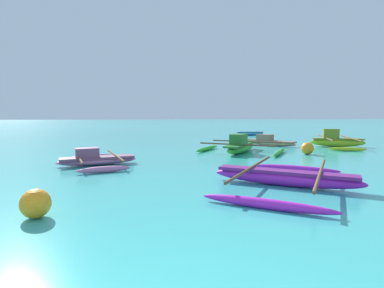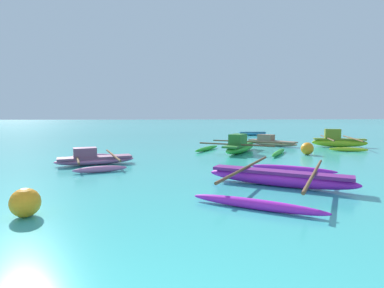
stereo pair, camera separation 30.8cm
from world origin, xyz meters
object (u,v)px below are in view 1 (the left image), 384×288
object	(u,v)px
moored_boat_3	(336,141)
mooring_buoy_0	(36,204)
moored_boat_2	(284,178)
moored_boat_5	(250,133)
moored_boat_0	(241,146)
moored_boat_4	(96,159)
moored_boat_1	(270,142)
mooring_buoy_1	(307,148)

from	to	relation	value
moored_boat_3	mooring_buoy_0	size ratio (longest dim) A/B	9.41
moored_boat_2	moored_boat_5	size ratio (longest dim) A/B	2.05
moored_boat_0	moored_boat_5	distance (m)	12.51
mooring_buoy_0	moored_boat_2	bearing A→B (deg)	18.13
moored_boat_4	mooring_buoy_0	xyz separation A→B (m)	(0.03, -5.59, 0.05)
moored_boat_1	moored_boat_2	distance (m)	10.35
moored_boat_2	moored_boat_5	distance (m)	19.16
moored_boat_5	mooring_buoy_0	bearing A→B (deg)	-114.25
mooring_buoy_0	mooring_buoy_1	distance (m)	11.56
moored_boat_3	mooring_buoy_1	xyz separation A→B (m)	(-3.33, -2.96, -0.05)
moored_boat_5	mooring_buoy_0	world-z (taller)	mooring_buoy_0
moored_boat_1	moored_boat_5	world-z (taller)	moored_boat_1
moored_boat_3	moored_boat_0	bearing A→B (deg)	-141.91
moored_boat_3	moored_boat_5	size ratio (longest dim) A/B	1.93
moored_boat_0	moored_boat_4	bearing A→B (deg)	147.70
moored_boat_1	mooring_buoy_0	size ratio (longest dim) A/B	5.73
mooring_buoy_0	moored_boat_3	bearing A→B (deg)	40.07
moored_boat_0	moored_boat_2	world-z (taller)	moored_boat_0
moored_boat_3	mooring_buoy_0	bearing A→B (deg)	-118.86
moored_boat_1	moored_boat_3	size ratio (longest dim) A/B	0.61
moored_boat_0	mooring_buoy_1	world-z (taller)	moored_boat_0
moored_boat_3	mooring_buoy_0	world-z (taller)	moored_boat_3
moored_boat_0	moored_boat_2	size ratio (longest dim) A/B	0.90
moored_boat_3	moored_boat_4	world-z (taller)	moored_boat_3
moored_boat_0	moored_boat_3	world-z (taller)	moored_boat_3
moored_boat_4	mooring_buoy_1	world-z (taller)	moored_boat_4
moored_boat_0	mooring_buoy_0	bearing A→B (deg)	176.83
moored_boat_3	moored_boat_5	world-z (taller)	moored_boat_3
moored_boat_4	moored_boat_5	size ratio (longest dim) A/B	1.50
moored_boat_1	moored_boat_4	xyz separation A→B (m)	(-8.82, -5.89, -0.02)
moored_boat_3	moored_boat_5	bearing A→B (deg)	121.56
moored_boat_3	moored_boat_4	distance (m)	13.16
mooring_buoy_1	moored_boat_3	bearing A→B (deg)	41.66
moored_boat_4	mooring_buoy_1	bearing A→B (deg)	-5.96
moored_boat_5	mooring_buoy_1	xyz separation A→B (m)	(-1.50, -12.85, 0.10)
moored_boat_0	moored_boat_1	size ratio (longest dim) A/B	1.57
mooring_buoy_0	moored_boat_4	bearing A→B (deg)	90.26
moored_boat_0	moored_boat_1	bearing A→B (deg)	-8.21
moored_boat_0	moored_boat_5	xyz separation A→B (m)	(4.28, 11.76, -0.11)
moored_boat_0	mooring_buoy_0	distance (m)	10.44
mooring_buoy_0	mooring_buoy_1	bearing A→B (deg)	39.46
moored_boat_5	moored_boat_0	bearing A→B (deg)	-106.95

